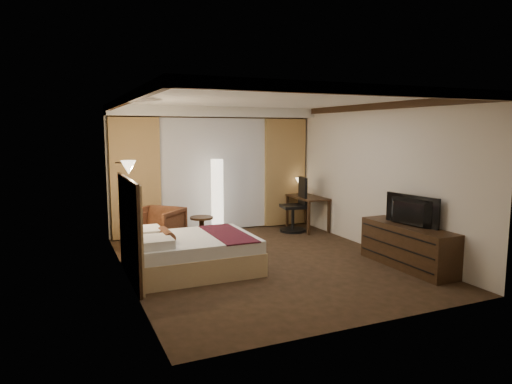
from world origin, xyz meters
name	(u,v)px	position (x,y,z in m)	size (l,w,h in m)	color
floor	(265,262)	(0.00, 0.00, 0.00)	(4.50, 5.50, 0.01)	black
ceiling	(266,100)	(0.00, 0.00, 2.70)	(4.50, 5.50, 0.01)	white
back_wall	(213,170)	(0.00, 2.75, 1.35)	(4.50, 0.02, 2.70)	beige
left_wall	(126,190)	(-2.25, 0.00, 1.35)	(0.02, 5.50, 2.70)	beige
right_wall	(376,177)	(2.25, 0.00, 1.35)	(0.02, 5.50, 2.70)	beige
crown_molding	(266,104)	(0.00, 0.00, 2.64)	(4.50, 5.50, 0.12)	black
soffit	(216,112)	(0.00, 2.50, 2.60)	(4.50, 0.50, 0.20)	white
curtain_sheer	(214,175)	(0.00, 2.67, 1.25)	(2.48, 0.04, 2.45)	silver
curtain_left_drape	(135,178)	(-1.70, 2.61, 1.25)	(1.00, 0.14, 2.45)	tan
curtain_right_drape	(285,172)	(1.70, 2.61, 1.25)	(1.00, 0.14, 2.45)	tan
wall_sconce	(128,167)	(-2.09, 0.76, 1.62)	(0.24, 0.24, 0.24)	white
bed	(194,254)	(-1.24, 0.02, 0.28)	(1.89, 1.48, 0.55)	white
headboard	(130,230)	(-2.20, 0.02, 0.75)	(0.12, 1.78, 1.50)	tan
armchair	(157,226)	(-1.49, 1.64, 0.43)	(0.83, 0.78, 0.86)	#472915
side_table	(202,229)	(-0.56, 1.82, 0.25)	(0.46, 0.46, 0.51)	black
floor_lamp	(217,197)	(-0.09, 2.23, 0.82)	(0.34, 0.34, 1.63)	white
desk	(307,213)	(1.95, 1.98, 0.38)	(0.55, 1.09, 0.75)	black
desk_lamp	(299,187)	(1.95, 2.37, 0.92)	(0.18, 0.18, 0.34)	#FFD899
office_chair	(293,205)	(1.56, 1.93, 0.60)	(0.58, 0.58, 1.20)	black
dresser	(408,246)	(2.00, -1.17, 0.35)	(0.50, 1.78, 0.69)	black
television	(408,208)	(1.97, -1.17, 0.98)	(1.01, 0.58, 0.13)	black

